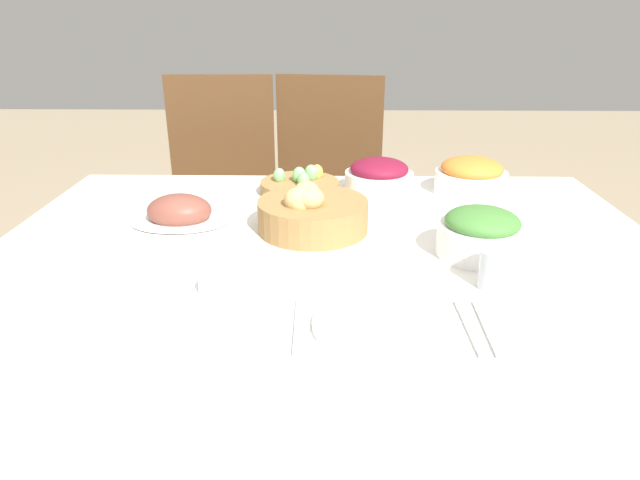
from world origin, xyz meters
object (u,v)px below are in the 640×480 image
bread_basket (310,213)px  carrot_bowl (470,176)px  chair_far_left (220,198)px  dinner_plate (380,325)px  butter_dish (229,279)px  ham_platter (178,213)px  drinking_cup (494,269)px  fork (295,326)px  chair_far_center (325,199)px  egg_basket (299,185)px  green_salad_bowl (479,233)px  spoon (484,327)px  knife (466,327)px  beet_salad_bowl (378,176)px

bread_basket → carrot_bowl: bread_basket is taller
chair_far_left → bread_basket: chair_far_left is taller
dinner_plate → butter_dish: size_ratio=2.16×
ham_platter → drinking_cup: size_ratio=3.20×
bread_basket → fork: bread_basket is taller
chair_far_center → bread_basket: size_ratio=3.73×
egg_basket → green_salad_bowl: 0.60m
chair_far_left → green_salad_bowl: size_ratio=5.26×
egg_basket → ham_platter: egg_basket is taller
drinking_cup → butter_dish: drinking_cup is taller
dinner_plate → drinking_cup: size_ratio=3.11×
chair_far_left → dinner_plate: 1.41m
chair_far_left → spoon: chair_far_left is taller
dinner_plate → knife: dinner_plate is taller
carrot_bowl → green_salad_bowl: bearing=-100.2°
egg_basket → carrot_bowl: carrot_bowl is taller
spoon → knife: bearing=-179.0°
chair_far_center → dinner_plate: chair_far_center is taller
ham_platter → dinner_plate: size_ratio=1.03×
egg_basket → drinking_cup: size_ratio=2.95×
chair_far_left → ham_platter: 0.83m
knife → butter_dish: (-0.43, 0.15, 0.01)m
beet_salad_bowl → dinner_plate: bearing=-93.9°
carrot_bowl → butter_dish: 0.85m
chair_far_center → carrot_bowl: (0.42, -0.54, 0.25)m
dinner_plate → knife: 0.15m
ham_platter → fork: ham_platter is taller
drinking_cup → ham_platter: bearing=154.0°
ham_platter → butter_dish: ham_platter is taller
green_salad_bowl → knife: 0.33m
ham_platter → drinking_cup: bearing=-26.0°
bread_basket → fork: 0.45m
spoon → butter_dish: 0.48m
ham_platter → carrot_bowl: carrot_bowl is taller
chair_far_left → butter_dish: chair_far_left is taller
green_salad_bowl → drinking_cup: bearing=-93.2°
green_salad_bowl → knife: green_salad_bowl is taller
dinner_plate → chair_far_left: bearing=111.9°
spoon → chair_far_left: bearing=119.3°
knife → chair_far_left: bearing=116.2°
ham_platter → dinner_plate: (0.47, -0.49, -0.02)m
dinner_plate → beet_salad_bowl: bearing=86.1°
beet_salad_bowl → knife: bearing=-83.1°
chair_far_center → ham_platter: bearing=-107.5°
ham_platter → knife: size_ratio=1.38×
green_salad_bowl → spoon: green_salad_bowl is taller
chair_far_left → drinking_cup: (0.75, -1.14, 0.24)m
ham_platter → green_salad_bowl: 0.73m
fork → bread_basket: bearing=87.5°
dinner_plate → spoon: dinner_plate is taller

